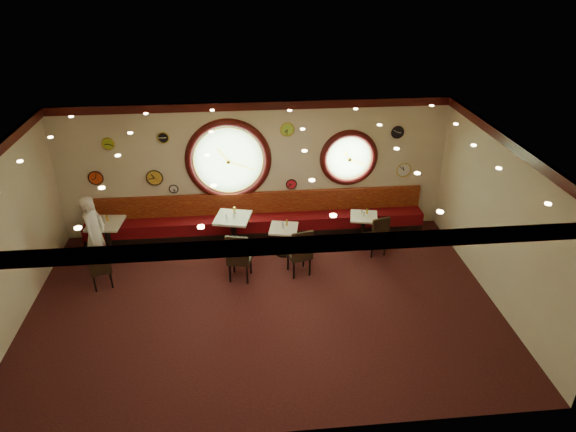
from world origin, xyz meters
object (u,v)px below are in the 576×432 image
at_px(table_d, 363,225).
at_px(condiment_a_bottle, 107,218).
at_px(chair_a, 100,265).
at_px(chair_c, 301,250).
at_px(condiment_d_pepper, 364,214).
at_px(condiment_c_bottle, 287,223).
at_px(chair_b, 239,255).
at_px(condiment_c_pepper, 283,226).
at_px(condiment_d_bottle, 367,211).
at_px(table_a, 107,234).
at_px(condiment_b_salt, 226,215).
at_px(chair_d, 378,233).
at_px(condiment_b_bottle, 234,211).
at_px(condiment_a_salt, 102,218).
at_px(condiment_a_pepper, 104,222).
at_px(waiter, 95,234).
at_px(condiment_d_salt, 362,212).
at_px(condiment_b_pepper, 234,215).
at_px(table_b, 233,229).
at_px(table_c, 284,237).

bearing_deg(table_d, condiment_a_bottle, 179.16).
bearing_deg(condiment_a_bottle, chair_a, -86.13).
distance_m(chair_c, condiment_d_pepper, 2.05).
bearing_deg(condiment_c_bottle, chair_b, -135.90).
distance_m(condiment_c_pepper, condiment_d_bottle, 2.07).
relative_size(table_a, condiment_c_bottle, 5.46).
height_order(condiment_b_salt, condiment_a_bottle, condiment_a_bottle).
distance_m(chair_d, condiment_b_bottle, 3.26).
bearing_deg(condiment_a_salt, condiment_a_pepper, -69.43).
xyz_separation_m(table_d, condiment_b_salt, (-3.16, -0.04, 0.45)).
height_order(condiment_b_bottle, waiter, waiter).
distance_m(chair_b, condiment_c_pepper, 1.37).
xyz_separation_m(chair_d, condiment_d_bottle, (-0.09, 0.73, 0.19)).
height_order(condiment_a_salt, condiment_d_salt, condiment_a_salt).
distance_m(condiment_d_pepper, condiment_b_bottle, 2.98).
height_order(table_a, condiment_d_bottle, condiment_d_bottle).
distance_m(chair_b, waiter, 3.08).
xyz_separation_m(table_a, condiment_c_bottle, (4.00, -0.29, 0.24)).
relative_size(condiment_a_pepper, waiter, 0.06).
xyz_separation_m(condiment_b_pepper, condiment_b_bottle, (0.02, 0.15, 0.04)).
relative_size(table_d, condiment_a_salt, 6.38).
bearing_deg(table_a, condiment_a_bottle, 59.65).
bearing_deg(table_d, chair_b, -155.30).
height_order(table_b, table_d, table_b).
bearing_deg(table_c, condiment_a_salt, 172.94).
distance_m(chair_c, condiment_d_salt, 2.09).
bearing_deg(waiter, condiment_c_bottle, -73.48).
bearing_deg(chair_a, table_d, -5.99).
bearing_deg(condiment_a_salt, table_b, -3.41).
distance_m(chair_d, condiment_a_salt, 6.13).
relative_size(condiment_c_pepper, condiment_b_bottle, 0.63).
height_order(chair_b, condiment_c_bottle, chair_b).
height_order(table_c, condiment_a_salt, condiment_a_salt).
distance_m(table_a, condiment_d_bottle, 5.92).
bearing_deg(table_b, condiment_a_bottle, 177.22).
bearing_deg(table_b, condiment_b_pepper, -33.10).
xyz_separation_m(table_b, condiment_d_pepper, (3.01, 0.04, 0.20)).
xyz_separation_m(table_d, condiment_a_bottle, (-5.78, 0.08, 0.45)).
xyz_separation_m(condiment_a_bottle, condiment_d_bottle, (5.87, 0.01, -0.13)).
distance_m(chair_c, condiment_a_bottle, 4.37).
relative_size(chair_a, chair_c, 0.90).
xyz_separation_m(table_c, condiment_b_bottle, (-1.07, 0.46, 0.49)).
relative_size(condiment_a_bottle, condiment_c_bottle, 1.04).
relative_size(chair_a, condiment_b_bottle, 3.56).
distance_m(condiment_b_salt, waiter, 2.79).
relative_size(table_d, condiment_b_salt, 7.28).
bearing_deg(chair_b, condiment_a_bottle, 166.74).
bearing_deg(table_d, condiment_a_pepper, -179.50).
relative_size(condiment_d_pepper, condiment_d_bottle, 0.64).
bearing_deg(condiment_d_salt, condiment_d_bottle, 2.61).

